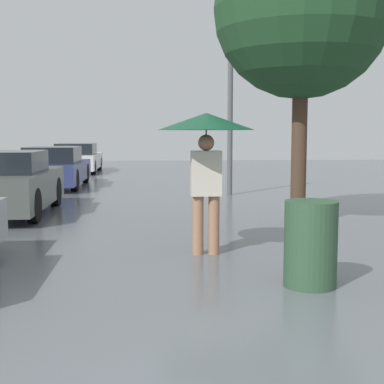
{
  "coord_description": "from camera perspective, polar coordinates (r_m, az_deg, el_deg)",
  "views": [
    {
      "loc": [
        -0.39,
        -2.32,
        1.63
      ],
      "look_at": [
        0.22,
        4.74,
        0.85
      ],
      "focal_mm": 50.0,
      "sensor_mm": 36.0,
      "label": 1
    }
  ],
  "objects": [
    {
      "name": "trash_bin",
      "position": [
        5.84,
        12.53,
        -5.42
      ],
      "size": [
        0.56,
        0.56,
        0.92
      ],
      "color": "#2D4C33",
      "rests_on": "ground_plane"
    },
    {
      "name": "street_lamp",
      "position": [
        14.22,
        4.11,
        10.54
      ],
      "size": [
        0.37,
        0.37,
        4.06
      ],
      "color": "#515456",
      "rests_on": "ground_plane"
    },
    {
      "name": "pedestrian",
      "position": [
        7.11,
        1.53,
        5.97
      ],
      "size": [
        1.28,
        1.28,
        1.9
      ],
      "color": "#9E7051",
      "rests_on": "ground_plane"
    },
    {
      "name": "parked_car_second",
      "position": [
        11.4,
        -19.06,
        0.78
      ],
      "size": [
        1.66,
        3.8,
        1.28
      ],
      "color": "#4C514C",
      "rests_on": "ground_plane"
    },
    {
      "name": "parked_car_farthest",
      "position": [
        23.2,
        -12.16,
        3.5
      ],
      "size": [
        1.79,
        4.5,
        1.22
      ],
      "color": "silver",
      "rests_on": "ground_plane"
    },
    {
      "name": "parked_car_third",
      "position": [
        16.85,
        -14.45,
        2.49
      ],
      "size": [
        1.72,
        4.39,
        1.23
      ],
      "color": "navy",
      "rests_on": "ground_plane"
    },
    {
      "name": "tree",
      "position": [
        9.7,
        11.66,
        18.46
      ],
      "size": [
        3.0,
        3.0,
        5.22
      ],
      "color": "#473323",
      "rests_on": "ground_plane"
    }
  ]
}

